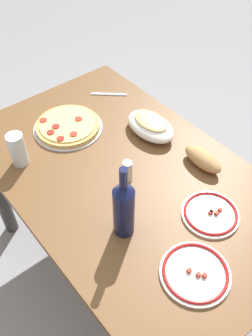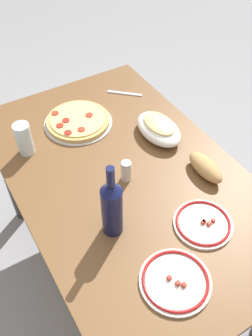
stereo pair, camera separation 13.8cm
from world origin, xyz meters
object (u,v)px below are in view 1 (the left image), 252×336
(side_plate_far, at_px, (195,273))
(bread_loaf, at_px, (203,159))
(water_glass, at_px, (18,149))
(pepperoni_pizza, at_px, (68,126))
(wine_bottle, at_px, (124,208))
(dining_table, at_px, (126,194))
(baked_pasta_dish, at_px, (151,125))
(spice_shaker, at_px, (127,171))
(side_plate_near, at_px, (210,214))

(side_plate_far, xyz_separation_m, bread_loaf, (0.30, -0.36, 0.02))
(water_glass, xyz_separation_m, side_plate_far, (-0.77, -0.18, -0.06))
(pepperoni_pizza, bearing_deg, wine_bottle, 165.90)
(dining_table, height_order, water_glass, water_glass)
(baked_pasta_dish, bearing_deg, dining_table, 117.28)
(spice_shaker, bearing_deg, water_glass, 39.01)
(water_glass, bearing_deg, bread_loaf, -130.48)
(baked_pasta_dish, relative_size, bread_loaf, 1.38)
(pepperoni_pizza, distance_m, bread_loaf, 0.59)
(spice_shaker, bearing_deg, baked_pasta_dish, -59.66)
(dining_table, relative_size, baked_pasta_dish, 5.58)
(side_plate_far, height_order, spice_shaker, spice_shaker)
(wine_bottle, bearing_deg, bread_loaf, -84.62)
(dining_table, height_order, side_plate_near, side_plate_near)
(dining_table, bearing_deg, wine_bottle, 139.17)
(dining_table, bearing_deg, side_plate_far, 167.49)
(dining_table, height_order, pepperoni_pizza, pepperoni_pizza)
(dining_table, relative_size, water_glass, 9.60)
(side_plate_far, bearing_deg, spice_shaker, -11.46)
(dining_table, height_order, baked_pasta_dish, baked_pasta_dish)
(side_plate_far, bearing_deg, wine_bottle, 14.04)
(side_plate_far, height_order, bread_loaf, bread_loaf)
(pepperoni_pizza, distance_m, baked_pasta_dish, 0.36)
(side_plate_far, bearing_deg, dining_table, -12.51)
(dining_table, xyz_separation_m, spice_shaker, (-0.02, 0.01, 0.17))
(dining_table, distance_m, water_glass, 0.46)
(side_plate_near, bearing_deg, spice_shaker, 20.23)
(dining_table, xyz_separation_m, baked_pasta_dish, (0.12, -0.23, 0.17))
(bread_loaf, xyz_separation_m, spice_shaker, (0.13, 0.27, 0.01))
(pepperoni_pizza, distance_m, side_plate_near, 0.71)
(side_plate_near, bearing_deg, dining_table, 16.81)
(dining_table, relative_size, pepperoni_pizza, 4.47)
(side_plate_far, relative_size, spice_shaker, 2.52)
(water_glass, height_order, spice_shaker, water_glass)
(dining_table, bearing_deg, pepperoni_pizza, 4.33)
(dining_table, xyz_separation_m, wine_bottle, (-0.19, 0.17, 0.24))
(side_plate_far, bearing_deg, pepperoni_pizza, -5.15)
(side_plate_near, distance_m, bread_loaf, 0.24)
(pepperoni_pizza, distance_m, spice_shaker, 0.39)
(pepperoni_pizza, xyz_separation_m, baked_pasta_dish, (-0.24, -0.26, 0.03))
(pepperoni_pizza, height_order, side_plate_far, pepperoni_pizza)
(baked_pasta_dish, bearing_deg, wine_bottle, 128.15)
(pepperoni_pizza, xyz_separation_m, water_glass, (-0.05, 0.26, 0.06))
(water_glass, bearing_deg, wine_bottle, -167.05)
(baked_pasta_dish, distance_m, bread_loaf, 0.27)
(side_plate_far, bearing_deg, baked_pasta_dish, -29.95)
(wine_bottle, bearing_deg, spice_shaker, -42.19)
(dining_table, bearing_deg, side_plate_near, -163.19)
(spice_shaker, bearing_deg, bread_loaf, -115.48)
(water_glass, bearing_deg, side_plate_near, -149.22)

